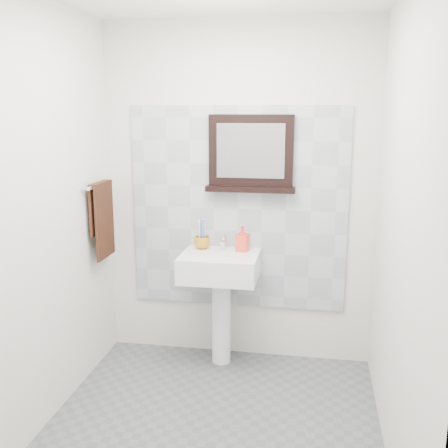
# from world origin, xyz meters

# --- Properties ---
(floor) EXTENTS (2.00, 2.20, 0.01)m
(floor) POSITION_xyz_m (0.00, 0.00, 0.00)
(floor) COLOR #57595C
(floor) RESTS_ON ground
(back_wall) EXTENTS (2.00, 0.01, 2.50)m
(back_wall) POSITION_xyz_m (0.00, 1.10, 1.25)
(back_wall) COLOR silver
(back_wall) RESTS_ON ground
(front_wall) EXTENTS (2.00, 0.01, 2.50)m
(front_wall) POSITION_xyz_m (0.00, -1.10, 1.25)
(front_wall) COLOR silver
(front_wall) RESTS_ON ground
(left_wall) EXTENTS (0.01, 2.20, 2.50)m
(left_wall) POSITION_xyz_m (-1.00, 0.00, 1.25)
(left_wall) COLOR silver
(left_wall) RESTS_ON ground
(right_wall) EXTENTS (0.01, 2.20, 2.50)m
(right_wall) POSITION_xyz_m (1.00, 0.00, 1.25)
(right_wall) COLOR silver
(right_wall) RESTS_ON ground
(splashback) EXTENTS (1.60, 0.02, 1.50)m
(splashback) POSITION_xyz_m (0.00, 1.09, 1.15)
(splashback) COLOR #A7B1B5
(splashback) RESTS_ON back_wall
(pedestal_sink) EXTENTS (0.55, 0.44, 0.96)m
(pedestal_sink) POSITION_xyz_m (-0.10, 0.87, 0.68)
(pedestal_sink) COLOR white
(pedestal_sink) RESTS_ON ground
(toothbrush_cup) EXTENTS (0.15, 0.15, 0.09)m
(toothbrush_cup) POSITION_xyz_m (-0.25, 0.99, 0.91)
(toothbrush_cup) COLOR #BC7C16
(toothbrush_cup) RESTS_ON pedestal_sink
(toothbrushes) EXTENTS (0.05, 0.04, 0.21)m
(toothbrushes) POSITION_xyz_m (-0.25, 0.99, 0.98)
(toothbrushes) COLOR white
(toothbrushes) RESTS_ON toothbrush_cup
(soap_dispenser) EXTENTS (0.10, 0.11, 0.19)m
(soap_dispenser) POSITION_xyz_m (0.05, 0.97, 0.95)
(soap_dispenser) COLOR #FB1D29
(soap_dispenser) RESTS_ON pedestal_sink
(framed_mirror) EXTENTS (0.65, 0.11, 0.55)m
(framed_mirror) POSITION_xyz_m (0.10, 1.06, 1.55)
(framed_mirror) COLOR black
(framed_mirror) RESTS_ON back_wall
(towel_bar) EXTENTS (0.07, 0.40, 0.03)m
(towel_bar) POSITION_xyz_m (-0.95, 0.79, 1.35)
(towel_bar) COLOR silver
(towel_bar) RESTS_ON left_wall
(hand_towel) EXTENTS (0.06, 0.30, 0.55)m
(hand_towel) POSITION_xyz_m (-0.94, 0.79, 1.14)
(hand_towel) COLOR black
(hand_towel) RESTS_ON towel_bar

